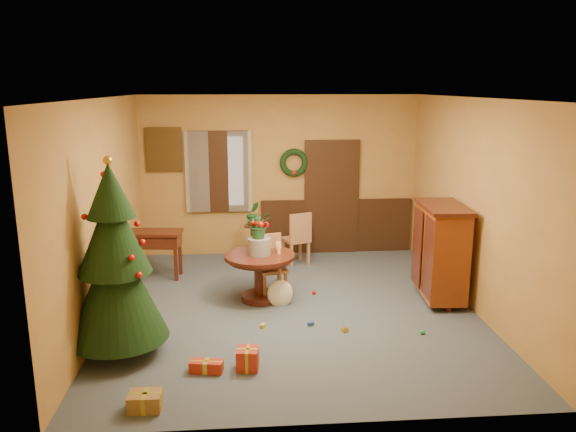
{
  "coord_description": "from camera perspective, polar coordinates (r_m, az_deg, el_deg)",
  "views": [
    {
      "loc": [
        -0.65,
        -7.33,
        3.06
      ],
      "look_at": [
        -0.04,
        0.4,
        1.25
      ],
      "focal_mm": 35.0,
      "sensor_mm": 36.0,
      "label": 1
    }
  ],
  "objects": [
    {
      "name": "guitar",
      "position": [
        7.95,
        -0.81,
        -6.17
      ],
      "size": [
        0.51,
        0.64,
        0.84
      ],
      "primitive_type": null,
      "rotation": [
        -0.49,
        0.0,
        -0.28
      ],
      "color": "#F6EFCD",
      "rests_on": "floor"
    },
    {
      "name": "centerpiece_plant",
      "position": [
        7.95,
        -2.94,
        -0.89
      ],
      "size": [
        0.35,
        0.3,
        0.39
      ],
      "primitive_type": "imported",
      "color": "#1E4C23",
      "rests_on": "urn"
    },
    {
      "name": "sideboard",
      "position": [
        8.34,
        15.29,
        -3.34
      ],
      "size": [
        0.65,
        1.14,
        1.42
      ],
      "color": "#541E09",
      "rests_on": "floor"
    },
    {
      "name": "stand_plant",
      "position": [
        9.39,
        -3.6,
        0.27
      ],
      "size": [
        0.27,
        0.25,
        0.4
      ],
      "primitive_type": "imported",
      "rotation": [
        0.0,
        0.0,
        0.39
      ],
      "color": "#19471E",
      "rests_on": "plant_stand"
    },
    {
      "name": "writing_desk",
      "position": [
        9.3,
        -13.42,
        -2.65
      ],
      "size": [
        0.92,
        0.53,
        0.78
      ],
      "color": "black",
      "rests_on": "floor"
    },
    {
      "name": "plant_stand",
      "position": [
        9.52,
        -3.55,
        -2.61
      ],
      "size": [
        0.3,
        0.3,
        0.77
      ],
      "color": "black",
      "rests_on": "floor"
    },
    {
      "name": "chair_near",
      "position": [
        8.32,
        -1.81,
        -4.84
      ],
      "size": [
        0.48,
        0.48,
        0.92
      ],
      "color": "#99653D",
      "rests_on": "floor"
    },
    {
      "name": "room_envelope",
      "position": [
        10.26,
        0.33,
        2.23
      ],
      "size": [
        5.5,
        5.5,
        5.5
      ],
      "color": "#35434E",
      "rests_on": "ground"
    },
    {
      "name": "gift_d",
      "position": [
        6.41,
        -8.29,
        -14.88
      ],
      "size": [
        0.38,
        0.2,
        0.13
      ],
      "color": "#A42815",
      "rests_on": "floor"
    },
    {
      "name": "toy_d",
      "position": [
        8.5,
        2.66,
        -7.75
      ],
      "size": [
        0.06,
        0.06,
        0.06
      ],
      "primitive_type": "sphere",
      "color": "red",
      "rests_on": "floor"
    },
    {
      "name": "gift_a",
      "position": [
        5.87,
        -14.31,
        -17.77
      ],
      "size": [
        0.32,
        0.24,
        0.17
      ],
      "color": "brown",
      "rests_on": "floor"
    },
    {
      "name": "dining_table",
      "position": [
        8.13,
        -2.88,
        -5.31
      ],
      "size": [
        1.01,
        1.01,
        0.7
      ],
      "color": "black",
      "rests_on": "floor"
    },
    {
      "name": "gift_b",
      "position": [
        6.4,
        -4.11,
        -14.26
      ],
      "size": [
        0.26,
        0.26,
        0.24
      ],
      "color": "#A42815",
      "rests_on": "floor"
    },
    {
      "name": "gift_c",
      "position": [
        8.13,
        -15.02,
        -8.84
      ],
      "size": [
        0.33,
        0.28,
        0.16
      ],
      "color": "brown",
      "rests_on": "floor"
    },
    {
      "name": "toy_a",
      "position": [
        7.46,
        2.32,
        -10.88
      ],
      "size": [
        0.09,
        0.09,
        0.05
      ],
      "primitive_type": "cube",
      "rotation": [
        0.0,
        0.0,
        0.79
      ],
      "color": "#214893",
      "rests_on": "floor"
    },
    {
      "name": "toy_c",
      "position": [
        7.4,
        -2.59,
        -11.08
      ],
      "size": [
        0.08,
        0.09,
        0.05
      ],
      "primitive_type": "cube",
      "rotation": [
        0.0,
        0.0,
        1.2
      ],
      "color": "gold",
      "rests_on": "floor"
    },
    {
      "name": "toy_e",
      "position": [
        7.31,
        5.81,
        -11.45
      ],
      "size": [
        0.09,
        0.07,
        0.05
      ],
      "primitive_type": "cube",
      "rotation": [
        0.0,
        0.0,
        0.35
      ],
      "color": "gold",
      "rests_on": "floor"
    },
    {
      "name": "christmas_tree",
      "position": [
        6.63,
        -17.16,
        -4.64
      ],
      "size": [
        1.13,
        1.13,
        2.32
      ],
      "color": "#382111",
      "rests_on": "floor"
    },
    {
      "name": "urn",
      "position": [
        8.03,
        -2.91,
        -3.08
      ],
      "size": [
        0.33,
        0.33,
        0.24
      ],
      "primitive_type": "cylinder",
      "color": "slate",
      "rests_on": "dining_table"
    },
    {
      "name": "toy_b",
      "position": [
        7.4,
        13.5,
        -11.41
      ],
      "size": [
        0.06,
        0.06,
        0.06
      ],
      "primitive_type": "sphere",
      "color": "#24873C",
      "rests_on": "floor"
    },
    {
      "name": "chair_far",
      "position": [
        9.7,
        1.0,
        -2.13
      ],
      "size": [
        0.52,
        0.52,
        0.94
      ],
      "color": "#99653D",
      "rests_on": "floor"
    }
  ]
}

